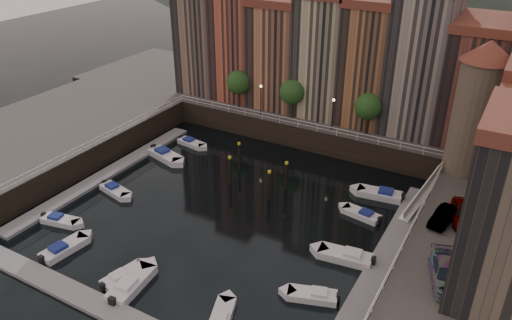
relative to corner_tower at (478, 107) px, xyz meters
The scene contains 28 objects.
ground 26.72m from the corner_tower, 144.06° to the right, with size 200.00×200.00×0.00m, color black.
quay_far 24.65m from the corner_tower, 150.10° to the left, with size 80.00×20.00×3.00m, color black.
quay_left 51.50m from the corner_tower, 161.03° to the right, with size 20.00×36.00×3.00m, color black.
dock_left 40.63m from the corner_tower, 156.82° to the right, with size 2.00×28.00×0.35m, color gray.
dock_right 18.84m from the corner_tower, 103.78° to the right, with size 2.00×28.00×0.35m, color gray.
dock_near 38.63m from the corner_tower, 122.41° to the right, with size 30.00×2.00×0.35m, color gray.
far_terrace 18.98m from the corner_tower, 151.66° to the left, with size 48.70×10.30×17.50m.
corner_tower is the anchor object (origin of this frame).
promenade_trees 21.95m from the corner_tower, behind, with size 21.20×3.20×5.20m.
street_lamps 21.60m from the corner_tower, behind, with size 10.36×0.36×4.18m.
railings 23.10m from the corner_tower, 154.32° to the right, with size 36.08×34.04×0.52m.
gangway 9.86m from the corner_tower, 122.80° to the right, with size 2.78×8.32×3.73m.
mooring_pilings 23.64m from the corner_tower, 155.65° to the right, with size 7.28×4.55×3.78m.
boat_left_0 42.73m from the corner_tower, 143.04° to the right, with size 4.19×2.21×0.94m.
boat_left_2 38.53m from the corner_tower, 150.97° to the right, with size 4.34×2.34×0.97m.
boat_left_3 35.55m from the corner_tower, 164.85° to the right, with size 5.41×3.17×1.21m.
boat_left_4 34.16m from the corner_tower, behind, with size 4.21×2.02×0.95m.
boat_right_1 25.46m from the corner_tower, 107.94° to the right, with size 4.28×2.69×0.96m.
boat_right_2 20.27m from the corner_tower, 112.02° to the right, with size 5.13×2.37×1.15m.
boat_right_3 15.56m from the corner_tower, 129.57° to the right, with size 4.19×2.12×0.94m.
boat_right_4 13.03m from the corner_tower, 146.94° to the right, with size 5.07×2.39×1.14m.
boat_near_0 41.71m from the corner_tower, 136.29° to the right, with size 2.19×4.72×1.06m.
boat_near_1 37.07m from the corner_tower, 128.09° to the right, with size 2.31×4.23×0.95m.
boat_near_2 36.66m from the corner_tower, 125.92° to the right, with size 2.37×5.21×1.18m.
boat_near_3 32.12m from the corner_tower, 113.80° to the right, with size 2.70×4.23×0.95m.
car_a 11.95m from the corner_tower, 81.81° to the right, with size 1.85×4.59×1.56m, color gray.
car_b 12.94m from the corner_tower, 89.96° to the right, with size 1.38×3.94×1.30m, color gray.
car_c 20.11m from the corner_tower, 84.73° to the right, with size 2.11×5.20×1.51m, color gray.
Camera 1 is at (23.70, -36.35, 28.34)m, focal length 35.00 mm.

